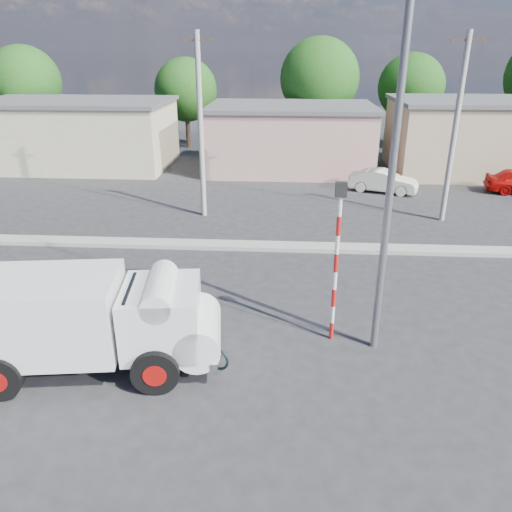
# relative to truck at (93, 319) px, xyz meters

# --- Properties ---
(ground_plane) EXTENTS (120.00, 120.00, 0.00)m
(ground_plane) POSITION_rel_truck_xyz_m (2.63, 0.22, -1.36)
(ground_plane) COLOR #2B2B2D
(ground_plane) RESTS_ON ground
(median) EXTENTS (40.00, 0.80, 0.16)m
(median) POSITION_rel_truck_xyz_m (2.63, 8.22, -1.28)
(median) COLOR #99968E
(median) RESTS_ON ground
(truck) EXTENTS (6.18, 2.98, 2.46)m
(truck) POSITION_rel_truck_xyz_m (0.00, 0.00, 0.00)
(truck) COLOR black
(truck) RESTS_ON ground
(bicycle) EXTENTS (1.91, 1.33, 0.95)m
(bicycle) POSITION_rel_truck_xyz_m (2.41, 0.38, -0.89)
(bicycle) COLOR black
(bicycle) RESTS_ON ground
(cyclist) EXTENTS (0.57, 0.66, 1.53)m
(cyclist) POSITION_rel_truck_xyz_m (2.41, 0.38, -0.60)
(cyclist) COLOR silver
(cyclist) RESTS_ON ground
(car_cream) EXTENTS (3.87, 2.41, 1.20)m
(car_cream) POSITION_rel_truck_xyz_m (9.72, 16.91, -0.76)
(car_cream) COLOR white
(car_cream) RESTS_ON ground
(traffic_pole) EXTENTS (0.28, 0.18, 4.36)m
(traffic_pole) POSITION_rel_truck_xyz_m (5.83, 1.72, 1.23)
(traffic_pole) COLOR red
(traffic_pole) RESTS_ON ground
(streetlight) EXTENTS (2.34, 0.22, 9.00)m
(streetlight) POSITION_rel_truck_xyz_m (6.77, 1.42, 3.60)
(streetlight) COLOR slate
(streetlight) RESTS_ON ground
(building_row) EXTENTS (37.80, 7.30, 4.44)m
(building_row) POSITION_rel_truck_xyz_m (3.73, 22.22, 0.77)
(building_row) COLOR #C2B892
(building_row) RESTS_ON ground
(tree_row) EXTENTS (43.62, 7.43, 8.42)m
(tree_row) POSITION_rel_truck_xyz_m (6.39, 28.67, 3.63)
(tree_row) COLOR #38281E
(tree_row) RESTS_ON ground
(utility_poles) EXTENTS (35.40, 0.24, 8.00)m
(utility_poles) POSITION_rel_truck_xyz_m (5.88, 12.22, 2.71)
(utility_poles) COLOR #99968E
(utility_poles) RESTS_ON ground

